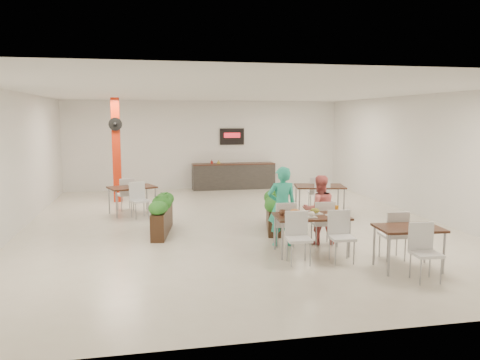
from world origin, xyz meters
The scene contains 12 objects.
ground centered at (0.00, 0.00, 0.00)m, with size 12.00×12.00×0.00m, color beige.
room_shell centered at (0.00, 0.00, 2.01)m, with size 10.10×12.10×3.22m.
red_column centered at (-3.00, 3.79, 1.64)m, with size 0.40×0.41×3.20m.
service_counter centered at (1.00, 5.65, 0.49)m, with size 3.00×0.64×2.20m.
main_table centered at (0.98, -2.70, 0.64)m, with size 1.45×1.70×0.92m.
diner_man centered at (0.59, -2.04, 0.82)m, with size 0.60×0.39×1.63m, color #29B595.
diner_woman centered at (1.39, -2.04, 0.72)m, with size 0.70×0.54×1.43m, color #F16D6B.
planter_left centered at (-1.78, -0.53, 0.50)m, with size 0.63×1.83×0.96m.
planter_right centered at (0.79, -0.64, 0.49)m, with size 0.71×1.77×0.94m.
side_table_a centered at (-2.51, 1.79, 0.63)m, with size 1.39×1.67×0.92m.
side_table_b centered at (2.55, 0.98, 0.64)m, with size 1.46×1.67×0.92m.
side_table_c centered at (2.30, -3.92, 0.62)m, with size 1.13×1.65×0.92m.
Camera 1 is at (-2.06, -11.03, 2.62)m, focal length 35.00 mm.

